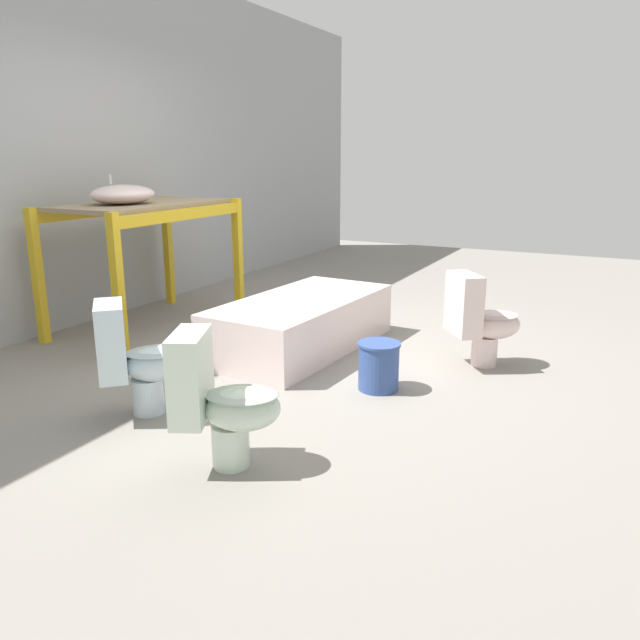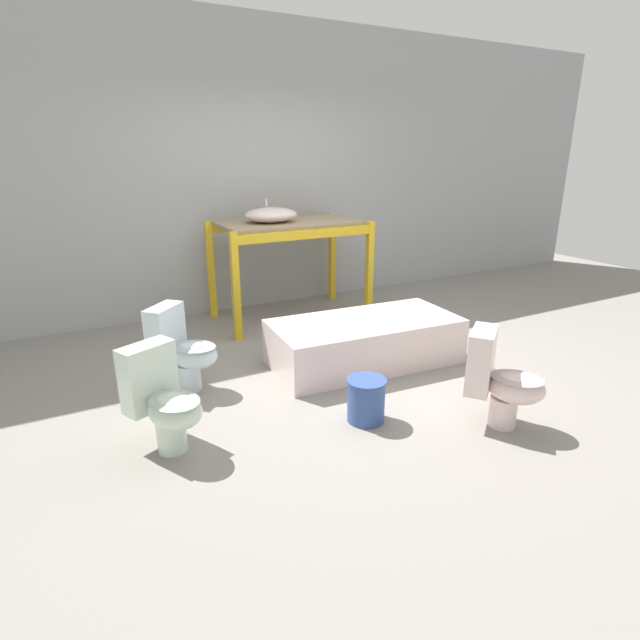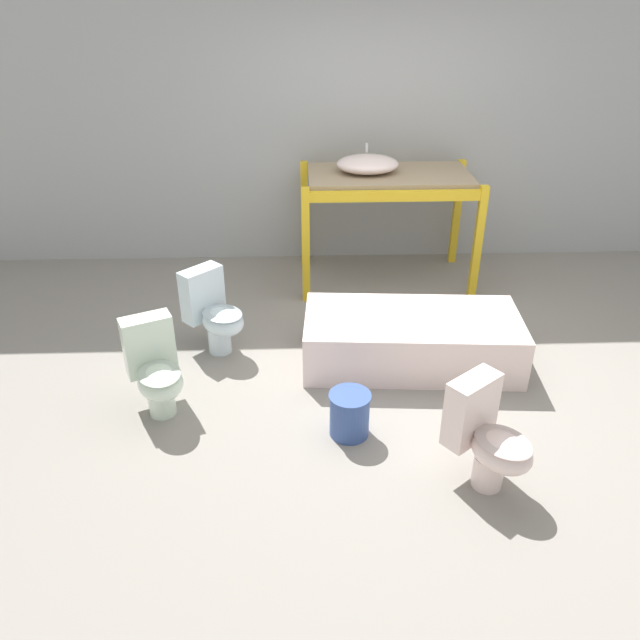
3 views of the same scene
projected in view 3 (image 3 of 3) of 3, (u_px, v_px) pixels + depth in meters
name	position (u px, v px, depth m)	size (l,w,h in m)	color
ground_plane	(393.00, 364.00, 4.90)	(12.00, 12.00, 0.00)	gray
warehouse_wall_rear	(372.00, 101.00, 6.03)	(10.80, 0.08, 3.20)	#9EA0A3
shelving_rack	(388.00, 191.00, 5.80)	(1.63, 0.91, 1.08)	gold
sink_basin	(368.00, 164.00, 5.69)	(0.57, 0.46, 0.24)	silver
bathtub_main	(412.00, 336.00, 4.82)	(1.69, 0.88, 0.40)	silver
toilet_near	(156.00, 369.00, 4.22)	(0.50, 0.59, 0.68)	silver
toilet_far	(214.00, 312.00, 4.93)	(0.58, 0.58, 0.68)	silver
toilet_extra	(488.00, 436.00, 3.61)	(0.56, 0.59, 0.68)	silver
bucket_white	(350.00, 413.00, 4.09)	(0.28, 0.28, 0.31)	#334C8C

